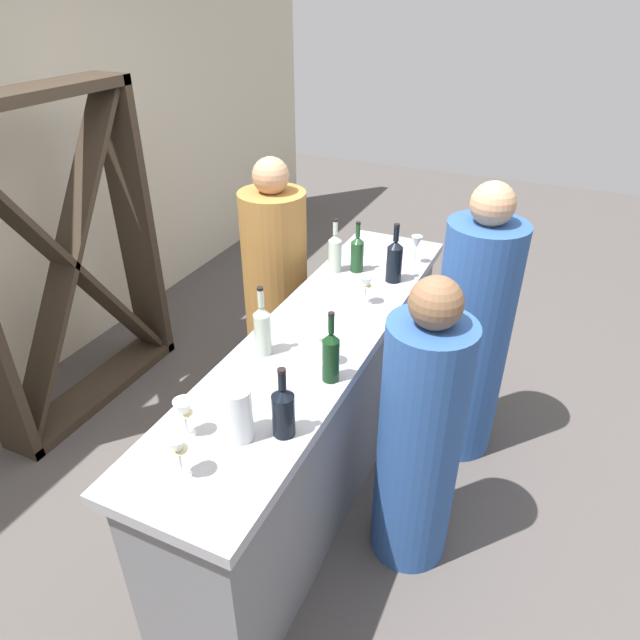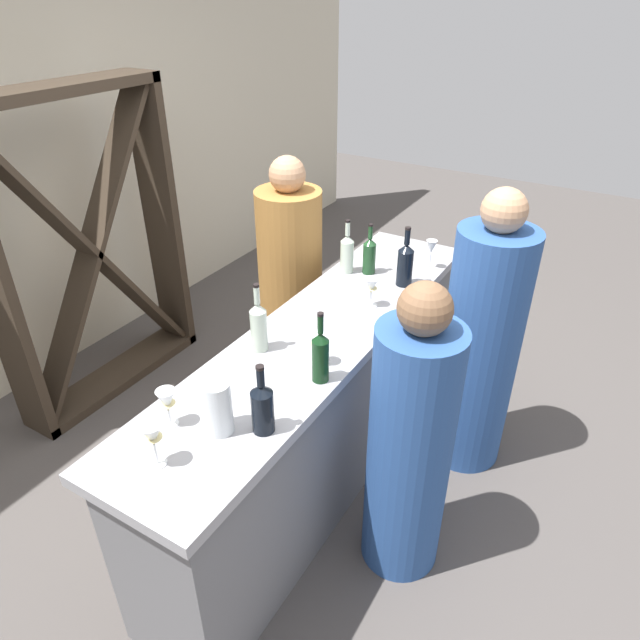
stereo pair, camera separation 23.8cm
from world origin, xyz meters
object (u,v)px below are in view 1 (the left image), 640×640
object	(u,v)px
wine_bottle_rightmost_near_black	(394,260)
wine_glass_far_left	(178,449)
wine_bottle_second_right_clear_pale	(335,252)
wine_rack	(66,263)
wine_bottle_center_clear_pale	(263,329)
wine_glass_near_left	(416,244)
wine_glass_near_right	(366,285)
water_pitcher	(238,414)
person_left_guest	(471,338)
wine_bottle_leftmost_near_black	(283,410)
person_right_guest	(276,294)
wine_glass_far_center	(184,413)
person_center_guest	(419,441)
wine_glass_near_center	(325,344)
wine_bottle_second_left_dark_green	(331,355)
wine_bottle_far_right_olive_green	(357,253)

from	to	relation	value
wine_bottle_rightmost_near_black	wine_glass_far_left	size ratio (longest dim) A/B	1.91
wine_bottle_second_right_clear_pale	wine_rack	bearing A→B (deg)	109.84
wine_bottle_center_clear_pale	wine_glass_near_left	bearing A→B (deg)	-16.40
wine_rack	wine_glass_near_right	xyz separation A→B (m)	(0.25, -1.75, 0.12)
wine_glass_near_left	water_pitcher	xyz separation A→B (m)	(-1.64, 0.15, -0.02)
person_left_guest	wine_rack	bearing A→B (deg)	8.41
wine_bottle_leftmost_near_black	person_right_guest	size ratio (longest dim) A/B	0.18
wine_bottle_leftmost_near_black	wine_rack	bearing A→B (deg)	67.61
wine_glass_far_center	person_center_guest	xyz separation A→B (m)	(0.64, -0.70, -0.40)
wine_glass_near_left	person_right_guest	world-z (taller)	person_right_guest
wine_glass_near_center	water_pitcher	world-z (taller)	water_pitcher
wine_rack	wine_glass_near_center	bearing A→B (deg)	-99.68
wine_bottle_second_left_dark_green	person_center_guest	distance (m)	0.57
wine_bottle_second_left_dark_green	person_left_guest	xyz separation A→B (m)	(0.94, -0.41, -0.37)
wine_rack	wine_bottle_far_right_olive_green	distance (m)	1.69
wine_glass_near_left	person_left_guest	size ratio (longest dim) A/B	0.11
wine_bottle_second_left_dark_green	wine_glass_near_right	distance (m)	0.65
wine_bottle_second_right_clear_pale	person_center_guest	xyz separation A→B (m)	(-0.80, -0.74, -0.42)
wine_glass_near_left	wine_glass_far_center	bearing A→B (deg)	169.11
wine_glass_far_center	person_center_guest	distance (m)	1.02
wine_glass_near_center	wine_glass_near_left	bearing A→B (deg)	-3.21
wine_bottle_leftmost_near_black	wine_glass_far_left	size ratio (longest dim) A/B	1.67
wine_bottle_leftmost_near_black	wine_bottle_far_right_olive_green	size ratio (longest dim) A/B	0.99
wine_glass_near_right	wine_glass_near_left	bearing A→B (deg)	-9.28
wine_bottle_second_left_dark_green	water_pitcher	distance (m)	0.47
person_center_guest	person_right_guest	world-z (taller)	person_right_guest
wine_bottle_second_left_dark_green	water_pitcher	xyz separation A→B (m)	(-0.44, 0.16, -0.01)
wine_glass_far_center	water_pitcher	bearing A→B (deg)	-68.33
wine_glass_far_left	person_right_guest	world-z (taller)	person_right_guest
wine_glass_near_right	person_right_guest	bearing A→B (deg)	65.34
wine_rack	wine_bottle_center_clear_pale	xyz separation A→B (m)	(-0.34, -1.51, 0.14)
water_pitcher	wine_glass_far_center	bearing A→B (deg)	111.67
wine_bottle_second_right_clear_pale	wine_bottle_center_clear_pale	bearing A→B (deg)	-177.46
wine_rack	person_right_guest	bearing A→B (deg)	-61.84
wine_bottle_second_right_clear_pale	wine_glass_far_center	bearing A→B (deg)	-178.13
wine_glass_near_left	wine_glass_far_center	distance (m)	1.75
water_pitcher	wine_bottle_second_right_clear_pale	bearing A→B (deg)	9.24
wine_bottle_far_right_olive_green	wine_glass_near_right	distance (m)	0.37
wine_bottle_rightmost_near_black	wine_glass_near_right	size ratio (longest dim) A/B	2.12
wine_bottle_center_clear_pale	wine_glass_near_center	distance (m)	0.28
wine_bottle_second_left_dark_green	person_right_guest	distance (m)	1.30
wine_bottle_rightmost_near_black	person_left_guest	bearing A→B (deg)	-89.75
wine_bottle_second_right_clear_pale	person_right_guest	xyz separation A→B (m)	(0.04, 0.40, -0.37)
wine_bottle_center_clear_pale	water_pitcher	distance (m)	0.53
wine_bottle_far_right_olive_green	person_left_guest	bearing A→B (deg)	-92.49
wine_bottle_far_right_olive_green	wine_glass_near_center	world-z (taller)	wine_bottle_far_right_olive_green
wine_glass_far_left	wine_bottle_leftmost_near_black	bearing A→B (deg)	-33.07
wine_bottle_leftmost_near_black	person_right_guest	bearing A→B (deg)	29.94
wine_bottle_second_right_clear_pale	wine_bottle_rightmost_near_black	distance (m)	0.33
wine_glass_near_center	person_center_guest	xyz separation A→B (m)	(0.04, -0.43, -0.40)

